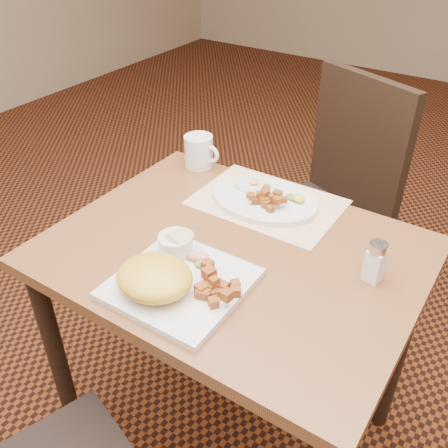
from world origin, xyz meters
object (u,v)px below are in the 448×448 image
plate_oval (265,200)px  table (233,282)px  plate_square (181,284)px  coffee_mug (199,151)px  chair_far (330,196)px  salt_shaker (375,261)px

plate_oval → table: bearing=-80.0°
plate_square → coffee_mug: coffee_mug is taller
chair_far → coffee_mug: (-0.30, -0.39, 0.26)m
salt_shaker → coffee_mug: (-0.65, 0.23, -0.00)m
table → coffee_mug: bearing=136.5°
plate_square → salt_shaker: 0.44m
table → plate_oval: size_ratio=2.96×
table → plate_oval: (-0.04, 0.23, 0.12)m
salt_shaker → coffee_mug: 0.69m
plate_oval → coffee_mug: bearing=163.9°
chair_far → salt_shaker: chair_far is taller
chair_far → plate_square: chair_far is taller
salt_shaker → chair_far: bearing=119.1°
plate_oval → coffee_mug: 0.30m
table → plate_square: (-0.02, -0.18, 0.12)m
plate_square → coffee_mug: (-0.30, 0.49, 0.04)m
plate_square → salt_shaker: size_ratio=2.80×
plate_oval → salt_shaker: salt_shaker is taller
chair_far → salt_shaker: (0.35, -0.62, 0.26)m
salt_shaker → plate_square: bearing=-143.0°
table → chair_far: 0.71m
plate_oval → salt_shaker: (0.37, -0.15, 0.04)m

